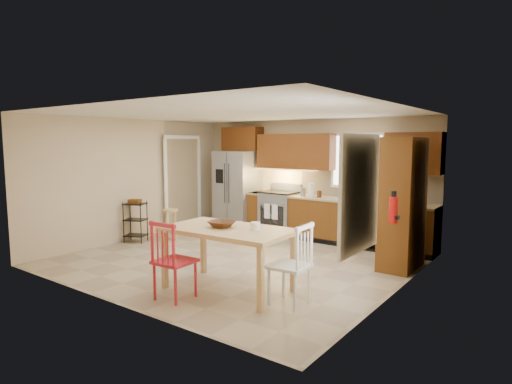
{
  "coord_description": "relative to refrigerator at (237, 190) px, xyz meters",
  "views": [
    {
      "loc": [
        4.54,
        -5.62,
        2.01
      ],
      "look_at": [
        0.11,
        0.4,
        1.15
      ],
      "focal_mm": 30.0,
      "sensor_mm": 36.0,
      "label": 1
    }
  ],
  "objects": [
    {
      "name": "floor",
      "position": [
        1.7,
        -2.12,
        -0.91
      ],
      "size": [
        5.5,
        5.5,
        0.0
      ],
      "primitive_type": "plane",
      "color": "tan",
      "rests_on": "ground"
    },
    {
      "name": "ceiling",
      "position": [
        1.7,
        -2.12,
        1.59
      ],
      "size": [
        5.5,
        5.0,
        0.02
      ],
      "primitive_type": "cube",
      "color": "silver",
      "rests_on": "ground"
    },
    {
      "name": "wall_back",
      "position": [
        1.7,
        0.38,
        0.34
      ],
      "size": [
        5.5,
        0.02,
        2.5
      ],
      "primitive_type": "cube",
      "color": "#CCB793",
      "rests_on": "ground"
    },
    {
      "name": "wall_front",
      "position": [
        1.7,
        -4.62,
        0.34
      ],
      "size": [
        5.5,
        0.02,
        2.5
      ],
      "primitive_type": "cube",
      "color": "#CCB793",
      "rests_on": "ground"
    },
    {
      "name": "wall_left",
      "position": [
        -1.05,
        -2.12,
        0.34
      ],
      "size": [
        0.02,
        5.0,
        2.5
      ],
      "primitive_type": "cube",
      "color": "#CCB793",
      "rests_on": "ground"
    },
    {
      "name": "wall_right",
      "position": [
        4.45,
        -2.12,
        0.34
      ],
      "size": [
        0.02,
        5.0,
        2.5
      ],
      "primitive_type": "cube",
      "color": "#CCB793",
      "rests_on": "ground"
    },
    {
      "name": "refrigerator",
      "position": [
        0.0,
        0.0,
        0.0
      ],
      "size": [
        0.92,
        0.75,
        1.82
      ],
      "primitive_type": "cube",
      "color": "gray",
      "rests_on": "floor"
    },
    {
      "name": "range_stove",
      "position": [
        1.15,
        0.06,
        -0.45
      ],
      "size": [
        0.76,
        0.63,
        0.92
      ],
      "primitive_type": "cube",
      "color": "gray",
      "rests_on": "floor"
    },
    {
      "name": "base_cabinet_narrow",
      "position": [
        0.6,
        0.08,
        -0.46
      ],
      "size": [
        0.3,
        0.6,
        0.9
      ],
      "primitive_type": "cube",
      "color": "#603511",
      "rests_on": "floor"
    },
    {
      "name": "base_cabinet_run",
      "position": [
        2.99,
        0.08,
        -0.46
      ],
      "size": [
        2.92,
        0.6,
        0.9
      ],
      "primitive_type": "cube",
      "color": "#603511",
      "rests_on": "floor"
    },
    {
      "name": "dishwasher",
      "position": [
        3.55,
        -0.22,
        -0.46
      ],
      "size": [
        0.6,
        0.02,
        0.78
      ],
      "primitive_type": "cube",
      "color": "black",
      "rests_on": "floor"
    },
    {
      "name": "backsplash",
      "position": [
        2.99,
        0.36,
        0.27
      ],
      "size": [
        2.92,
        0.03,
        0.55
      ],
      "primitive_type": "cube",
      "color": "#C7B596",
      "rests_on": "wall_back"
    },
    {
      "name": "upper_over_fridge",
      "position": [
        0.0,
        0.2,
        1.19
      ],
      "size": [
        1.0,
        0.35,
        0.55
      ],
      "primitive_type": "cube",
      "color": "#5C330F",
      "rests_on": "wall_back"
    },
    {
      "name": "upper_left_block",
      "position": [
        1.45,
        0.2,
        0.92
      ],
      "size": [
        1.8,
        0.35,
        0.75
      ],
      "primitive_type": "cube",
      "color": "#5C330F",
      "rests_on": "wall_back"
    },
    {
      "name": "upper_right_block",
      "position": [
        3.95,
        0.2,
        0.92
      ],
      "size": [
        1.0,
        0.35,
        0.75
      ],
      "primitive_type": "cube",
      "color": "#5C330F",
      "rests_on": "wall_back"
    },
    {
      "name": "window_back",
      "position": [
        2.8,
        0.35,
        0.74
      ],
      "size": [
        1.12,
        0.04,
        1.12
      ],
      "primitive_type": "cube",
      "color": "white",
      "rests_on": "wall_back"
    },
    {
      "name": "sink",
      "position": [
        2.8,
        0.08,
        -0.05
      ],
      "size": [
        0.62,
        0.46,
        0.16
      ],
      "primitive_type": "cube",
      "color": "gray",
      "rests_on": "base_cabinet_run"
    },
    {
      "name": "undercab_glow",
      "position": [
        1.15,
        0.17,
        0.52
      ],
      "size": [
        1.6,
        0.3,
        0.01
      ],
      "primitive_type": "cube",
      "color": "#FFBF66",
      "rests_on": "wall_back"
    },
    {
      "name": "soap_bottle",
      "position": [
        3.18,
        -0.02,
        0.09
      ],
      "size": [
        0.09,
        0.09,
        0.19
      ],
      "primitive_type": "imported",
      "color": "#B40F0C",
      "rests_on": "base_cabinet_run"
    },
    {
      "name": "paper_towel",
      "position": [
        1.95,
        0.03,
        0.13
      ],
      "size": [
        0.12,
        0.12,
        0.28
      ],
      "primitive_type": "cylinder",
      "color": "white",
      "rests_on": "base_cabinet_run"
    },
    {
      "name": "canister_steel",
      "position": [
        1.75,
        0.03,
        0.08
      ],
      "size": [
        0.11,
        0.11,
        0.18
      ],
      "primitive_type": "cylinder",
      "color": "gray",
      "rests_on": "base_cabinet_run"
    },
    {
      "name": "canister_wood",
      "position": [
        2.15,
        -0.0,
        0.06
      ],
      "size": [
        0.1,
        0.1,
        0.14
      ],
      "primitive_type": "cylinder",
      "color": "#4E2915",
      "rests_on": "base_cabinet_run"
    },
    {
      "name": "pantry",
      "position": [
        4.13,
        -0.93,
        0.14
      ],
      "size": [
        0.5,
        0.95,
        2.1
      ],
      "primitive_type": "cube",
      "color": "#603511",
      "rests_on": "floor"
    },
    {
      "name": "fire_extinguisher",
      "position": [
        4.33,
        -1.98,
        0.19
      ],
      "size": [
        0.12,
        0.12,
        0.36
      ],
      "primitive_type": "cylinder",
      "color": "#B40F0C",
      "rests_on": "wall_right"
    },
    {
      "name": "window_right",
      "position": [
        4.38,
        -3.27,
        0.54
      ],
      "size": [
        0.04,
        1.02,
        1.32
      ],
      "primitive_type": "cube",
      "color": "white",
      "rests_on": "wall_right"
    },
    {
      "name": "doorway",
      "position": [
        -0.97,
        -0.82,
        0.14
      ],
      "size": [
        0.04,
        0.95,
        2.1
      ],
      "primitive_type": "cube",
      "color": "#8C7A59",
      "rests_on": "wall_left"
    },
    {
      "name": "dining_table",
      "position": [
        2.56,
        -3.39,
        -0.49
      ],
      "size": [
        1.79,
        1.07,
        0.85
      ],
      "primitive_type": null,
      "rotation": [
        0.0,
        0.0,
        0.05
      ],
      "color": "tan",
      "rests_on": "floor"
    },
    {
      "name": "chair_red",
      "position": [
        2.21,
        -4.04,
        -0.4
      ],
      "size": [
        0.5,
        0.5,
        1.02
      ],
      "primitive_type": null,
      "rotation": [
        0.0,
        0.0,
        0.05
      ],
      "color": "#B21B25",
      "rests_on": "floor"
    },
    {
      "name": "chair_white",
      "position": [
        3.51,
        -3.34,
        -0.4
      ],
      "size": [
        0.5,
        0.5,
        1.02
      ],
      "primitive_type": null,
      "rotation": [
        0.0,
        0.0,
        1.62
      ],
      "color": "white",
      "rests_on": "floor"
    },
    {
      "name": "table_bowl",
      "position": [
        2.45,
        -3.39,
        -0.05
      ],
      "size": [
        0.37,
        0.37,
        0.09
      ],
      "primitive_type": "imported",
      "rotation": [
        0.0,
        0.0,
        0.05
      ],
      "color": "#4E2915",
      "rests_on": "dining_table"
    },
    {
      "name": "table_jar",
      "position": [
        2.94,
        -3.28,
        -0.02
      ],
      "size": [
        0.15,
        0.15,
        0.17
      ],
      "primitive_type": "cylinder",
      "rotation": [
        0.0,
        0.0,
        0.05
      ],
      "color": "white",
      "rests_on": "dining_table"
    },
    {
      "name": "bar_stool",
      "position": [
        -0.33,
        -1.79,
        -0.58
      ],
      "size": [
        0.33,
        0.33,
        0.65
      ],
      "primitive_type": null,
      "rotation": [
        0.0,
        0.0,
        0.06
      ],
      "color": "tan",
      "rests_on": "floor"
    },
    {
      "name": "utility_cart",
      "position": [
        -0.8,
        -2.31,
        -0.49
      ],
      "size": [
        0.51,
        0.47,
        0.83
      ],
      "primitive_type": null,
      "rotation": [
        0.0,
        0.0,
        0.43
      ],
      "color": "black",
      "rests_on": "floor"
    }
  ]
}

